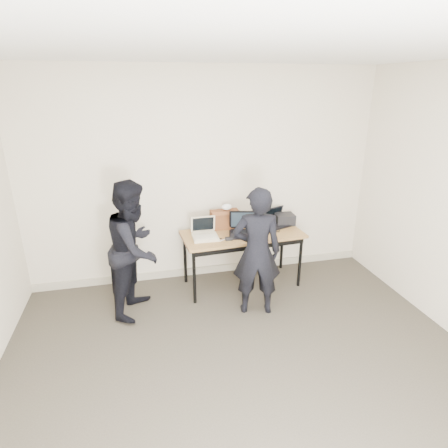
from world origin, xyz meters
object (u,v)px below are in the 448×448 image
object	(u,v)px
person_observer	(135,248)
desk	(243,238)
leather_satchel	(225,219)
laptop_center	(244,229)
laptop_right	(277,221)
equipment_box	(285,219)
laptop_beige	(205,234)
person_typist	(257,252)

from	to	relation	value
person_observer	desk	bearing A→B (deg)	-56.30
leather_satchel	laptop_center	bearing A→B (deg)	-52.42
laptop_right	person_observer	xyz separation A→B (m)	(-1.85, -0.46, -0.00)
person_observer	equipment_box	bearing A→B (deg)	-54.48
desk	person_observer	bearing A→B (deg)	-172.52
desk	laptop_center	world-z (taller)	laptop_center
laptop_beige	person_observer	bearing A→B (deg)	-163.60
laptop_right	leather_satchel	bearing A→B (deg)	156.36
leather_satchel	person_observer	size ratio (longest dim) A/B	0.23
laptop_right	leather_satchel	size ratio (longest dim) A/B	1.09
person_typist	person_observer	bearing A→B (deg)	-3.09
laptop_beige	person_observer	xyz separation A→B (m)	(-0.83, -0.24, 0.00)
leather_satchel	person_typist	bearing A→B (deg)	-78.77
desk	person_typist	bearing A→B (deg)	-95.57
laptop_beige	leather_satchel	xyz separation A→B (m)	(0.31, 0.25, 0.08)
laptop_center	equipment_box	distance (m)	0.66
equipment_box	person_observer	xyz separation A→B (m)	(-1.95, -0.46, -0.02)
equipment_box	person_typist	bearing A→B (deg)	-128.79
laptop_beige	laptop_center	world-z (taller)	laptop_center
desk	laptop_center	distance (m)	0.12
equipment_box	leather_satchel	bearing A→B (deg)	177.48
leather_satchel	person_typist	size ratio (longest dim) A/B	0.24
laptop_right	equipment_box	size ratio (longest dim) A/B	1.62
desk	person_observer	size ratio (longest dim) A/B	1.00
laptop_center	laptop_beige	bearing A→B (deg)	-164.85
desk	person_typist	world-z (taller)	person_typist
laptop_center	equipment_box	xyz separation A→B (m)	(0.63, 0.21, 0.01)
leather_satchel	laptop_beige	bearing A→B (deg)	-140.31
laptop_right	leather_satchel	xyz separation A→B (m)	(-0.71, 0.03, 0.08)
leather_satchel	equipment_box	xyz separation A→B (m)	(0.81, -0.04, -0.06)
desk	equipment_box	world-z (taller)	equipment_box
desk	laptop_right	size ratio (longest dim) A/B	3.93
laptop_beige	person_typist	size ratio (longest dim) A/B	0.20
laptop_right	equipment_box	xyz separation A→B (m)	(0.10, -0.01, 0.02)
person_observer	person_typist	bearing A→B (deg)	-82.59
desk	equipment_box	bearing A→B (deg)	13.00
laptop_beige	person_observer	size ratio (longest dim) A/B	0.20
desk	equipment_box	distance (m)	0.67
leather_satchel	person_typist	xyz separation A→B (m)	(0.16, -0.84, -0.11)
person_observer	laptop_beige	bearing A→B (deg)	-51.56
desk	laptop_beige	bearing A→B (deg)	179.09
laptop_center	equipment_box	bearing A→B (deg)	32.05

